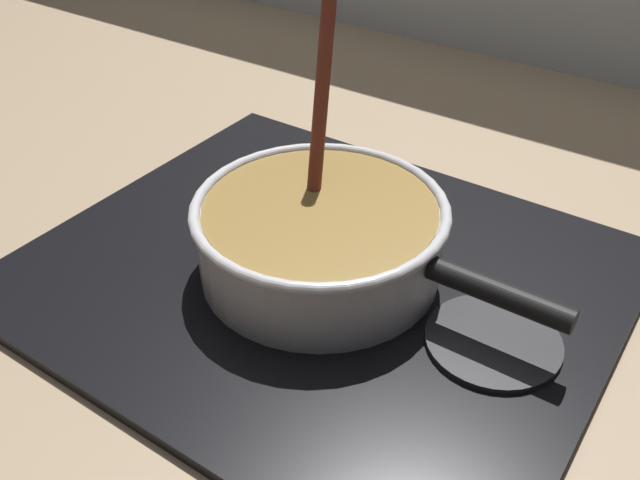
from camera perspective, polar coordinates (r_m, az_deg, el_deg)
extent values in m
cube|color=#9E8466|center=(0.69, -11.17, -7.37)|extent=(2.40, 1.60, 0.04)
cube|color=black|center=(0.71, 0.00, -2.81)|extent=(0.56, 0.48, 0.01)
torus|color=#592D0C|center=(0.70, 0.00, -2.17)|extent=(0.18, 0.18, 0.01)
cylinder|color=#262628|center=(0.64, 13.85, -7.93)|extent=(0.12, 0.12, 0.01)
cylinder|color=silver|center=(0.68, 0.00, 0.00)|extent=(0.24, 0.24, 0.07)
cylinder|color=olive|center=(0.68, 0.00, 0.27)|extent=(0.22, 0.22, 0.07)
torus|color=silver|center=(0.66, 0.00, 2.59)|extent=(0.25, 0.25, 0.01)
cylinder|color=black|center=(0.61, 14.32, -4.22)|extent=(0.13, 0.02, 0.02)
cylinder|color=#EDD88C|center=(0.66, 0.83, 1.30)|extent=(0.03, 0.03, 0.01)
cylinder|color=beige|center=(0.70, -6.66, 3.64)|extent=(0.03, 0.03, 0.01)
cylinder|color=#EDD88C|center=(0.63, -1.60, -0.17)|extent=(0.03, 0.03, 0.01)
cylinder|color=#E5CC7A|center=(0.68, -1.16, 2.87)|extent=(0.04, 0.04, 0.01)
cylinder|color=#EDD88C|center=(0.63, 5.63, -0.68)|extent=(0.03, 0.03, 0.01)
cylinder|color=#EDD88C|center=(0.69, 2.57, 3.24)|extent=(0.03, 0.03, 0.01)
cylinder|color=#E5CC7A|center=(0.65, -5.09, 0.93)|extent=(0.03, 0.03, 0.01)
cylinder|color=#EDD88C|center=(0.73, 1.37, 5.11)|extent=(0.03, 0.03, 0.01)
cylinder|color=maroon|center=(0.67, 0.17, 12.11)|extent=(0.04, 0.09, 0.22)
cube|color=brown|center=(0.69, -0.61, 2.84)|extent=(0.04, 0.05, 0.01)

